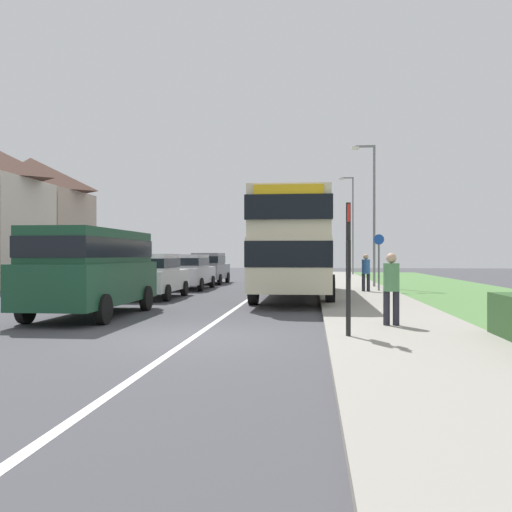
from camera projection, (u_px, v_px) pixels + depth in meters
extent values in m
plane|color=#424247|center=(194.00, 337.00, 10.84)|extent=(120.00, 120.00, 0.00)
cube|color=silver|center=(244.00, 302.00, 18.80)|extent=(0.14, 60.00, 0.01)
cube|color=gray|center=(375.00, 307.00, 16.38)|extent=(3.20, 68.00, 0.12)
cube|color=beige|center=(294.00, 263.00, 20.72)|extent=(2.50, 10.40, 1.65)
cube|color=beige|center=(294.00, 221.00, 20.72)|extent=(2.45, 10.19, 1.55)
cube|color=black|center=(294.00, 254.00, 20.72)|extent=(2.52, 10.45, 0.76)
cube|color=black|center=(294.00, 219.00, 20.72)|extent=(2.52, 10.45, 0.72)
cube|color=gold|center=(288.00, 192.00, 15.60)|extent=(2.00, 0.08, 0.44)
cylinder|color=black|center=(268.00, 281.00, 24.06)|extent=(0.30, 1.00, 1.00)
cylinder|color=black|center=(326.00, 281.00, 23.80)|extent=(0.30, 1.00, 1.00)
cylinder|color=black|center=(253.00, 289.00, 18.01)|extent=(0.30, 1.00, 1.00)
cylinder|color=black|center=(330.00, 290.00, 17.75)|extent=(0.30, 1.00, 1.00)
cube|color=#19472D|center=(92.00, 283.00, 14.51)|extent=(1.95, 5.31, 1.06)
cube|color=#19472D|center=(92.00, 246.00, 14.51)|extent=(1.72, 4.89, 0.87)
cube|color=black|center=(92.00, 248.00, 14.51)|extent=(1.75, 4.94, 0.49)
cylinder|color=black|center=(83.00, 298.00, 16.24)|extent=(0.20, 0.72, 0.72)
cylinder|color=black|center=(146.00, 298.00, 16.05)|extent=(0.20, 0.72, 0.72)
cylinder|color=black|center=(26.00, 308.00, 12.97)|extent=(0.20, 0.72, 0.72)
cylinder|color=black|center=(103.00, 309.00, 12.77)|extent=(0.20, 0.72, 0.72)
cube|color=silver|center=(153.00, 280.00, 20.66)|extent=(1.81, 4.34, 0.76)
cube|color=silver|center=(151.00, 262.00, 20.45)|extent=(1.60, 2.39, 0.62)
cube|color=black|center=(151.00, 263.00, 20.45)|extent=(1.63, 2.41, 0.35)
cylinder|color=black|center=(141.00, 288.00, 22.10)|extent=(0.20, 0.60, 0.60)
cylinder|color=black|center=(184.00, 288.00, 21.91)|extent=(0.20, 0.60, 0.60)
cylinder|color=black|center=(118.00, 293.00, 19.42)|extent=(0.20, 0.60, 0.60)
cylinder|color=black|center=(167.00, 293.00, 19.24)|extent=(0.20, 0.60, 0.60)
cube|color=#B7B7BC|center=(188.00, 275.00, 26.13)|extent=(1.81, 4.58, 0.75)
cube|color=#B7B7BC|center=(187.00, 261.00, 25.90)|extent=(1.59, 2.52, 0.61)
cube|color=black|center=(187.00, 262.00, 25.90)|extent=(1.63, 2.54, 0.34)
cylinder|color=black|center=(177.00, 282.00, 27.63)|extent=(0.20, 0.60, 0.60)
cylinder|color=black|center=(212.00, 282.00, 27.45)|extent=(0.20, 0.60, 0.60)
cylinder|color=black|center=(162.00, 284.00, 24.81)|extent=(0.20, 0.60, 0.60)
cylinder|color=black|center=(201.00, 285.00, 24.63)|extent=(0.20, 0.60, 0.60)
cube|color=slate|center=(209.00, 271.00, 31.36)|extent=(1.70, 4.53, 0.80)
cube|color=slate|center=(209.00, 259.00, 31.14)|extent=(1.50, 2.49, 0.65)
cube|color=black|center=(209.00, 259.00, 31.14)|extent=(1.53, 2.52, 0.37)
cylinder|color=black|center=(200.00, 277.00, 32.85)|extent=(0.20, 0.60, 0.60)
cylinder|color=black|center=(227.00, 277.00, 32.67)|extent=(0.20, 0.60, 0.60)
cylinder|color=black|center=(190.00, 279.00, 30.05)|extent=(0.20, 0.60, 0.60)
cylinder|color=black|center=(220.00, 280.00, 29.88)|extent=(0.20, 0.60, 0.60)
cylinder|color=#23232D|center=(387.00, 311.00, 11.74)|extent=(0.14, 0.14, 0.85)
cylinder|color=#23232D|center=(396.00, 311.00, 11.72)|extent=(0.14, 0.14, 0.85)
cylinder|color=#518C56|center=(391.00, 277.00, 11.73)|extent=(0.34, 0.34, 0.60)
sphere|color=tan|center=(391.00, 258.00, 11.73)|extent=(0.22, 0.22, 0.22)
cylinder|color=#23232D|center=(363.00, 284.00, 22.84)|extent=(0.14, 0.14, 0.85)
cylinder|color=#23232D|center=(368.00, 284.00, 22.82)|extent=(0.14, 0.14, 0.85)
cylinder|color=#2D599E|center=(366.00, 267.00, 22.83)|extent=(0.34, 0.34, 0.60)
sphere|color=tan|center=(366.00, 257.00, 22.83)|extent=(0.22, 0.22, 0.22)
cylinder|color=black|center=(348.00, 272.00, 10.18)|extent=(0.09, 0.09, 2.60)
cube|color=red|center=(348.00, 213.00, 10.18)|extent=(0.04, 0.44, 0.32)
cube|color=black|center=(348.00, 259.00, 10.20)|extent=(0.06, 0.52, 0.68)
cylinder|color=slate|center=(379.00, 269.00, 23.38)|extent=(0.08, 0.08, 2.10)
cylinder|color=blue|center=(379.00, 239.00, 23.37)|extent=(0.44, 0.03, 0.44)
cylinder|color=slate|center=(374.00, 217.00, 26.48)|extent=(0.12, 0.12, 6.95)
cube|color=slate|center=(365.00, 146.00, 26.52)|extent=(0.90, 0.10, 0.10)
cube|color=silver|center=(355.00, 148.00, 26.57)|extent=(0.36, 0.20, 0.14)
cylinder|color=slate|center=(353.00, 227.00, 43.22)|extent=(0.12, 0.12, 7.80)
cube|color=slate|center=(347.00, 178.00, 43.27)|extent=(0.90, 0.10, 0.10)
cube|color=silver|center=(341.00, 179.00, 43.31)|extent=(0.36, 0.20, 0.14)
cube|color=tan|center=(30.00, 237.00, 33.30)|extent=(6.11, 5.47, 5.48)
pyramid|color=#4C3328|center=(30.00, 175.00, 33.30)|extent=(6.11, 5.47, 2.08)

